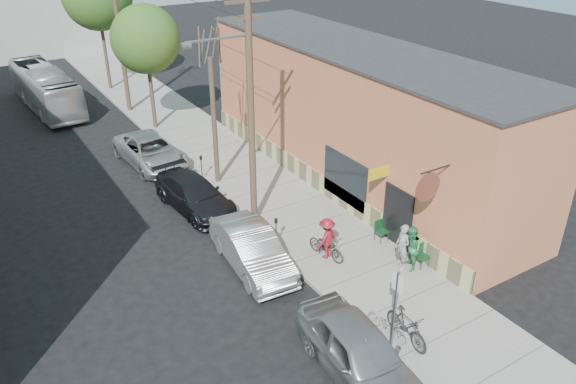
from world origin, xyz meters
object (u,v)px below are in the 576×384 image
patio_chair_b (422,256)px  car_3 (151,151)px  patron_green (411,249)px  car_1 (252,249)px  cyclist (327,238)px  car_0 (360,353)px  parking_meter_far (201,163)px  patron_grey (402,247)px  tree_leafy_mid (145,39)px  parked_bike_b (388,324)px  sign_post (395,303)px  patio_chair_a (382,231)px  utility_pole_near (249,106)px  car_2 (194,194)px  parking_meter_near (276,228)px  tree_bare (214,122)px  bus (45,89)px  parked_bike_a (407,327)px

patio_chair_b → car_3: bearing=109.5°
patron_green → car_1: 5.97m
cyclist → car_0: bearing=47.0°
parking_meter_far → patio_chair_b: size_ratio=1.41×
patron_grey → tree_leafy_mid: bearing=-168.0°
car_0 → car_3: 17.70m
parked_bike_b → sign_post: bearing=-124.3°
sign_post → patio_chair_a: bearing=52.5°
utility_pole_near → parked_bike_b: (0.17, -8.62, -4.82)m
parking_meter_far → car_3: 3.61m
tree_leafy_mid → patio_chair_a: size_ratio=8.33×
utility_pole_near → car_2: size_ratio=1.99×
car_3 → parking_meter_near: bearing=-86.5°
tree_bare → car_2: size_ratio=1.23×
patron_green → cyclist: bearing=-112.9°
patio_chair_a → car_2: size_ratio=0.18×
patio_chair_b → car_2: (-5.40, 9.01, 0.14)m
parking_meter_near → bus: size_ratio=0.12×
patio_chair_a → patron_grey: 1.97m
parking_meter_near → tree_bare: (0.55, 6.59, 2.26)m
parked_bike_a → parking_meter_near: bearing=97.7°
parking_meter_far → patron_green: 11.81m
sign_post → parked_bike_a: size_ratio=1.46×
car_0 → car_2: size_ratio=1.00×
car_0 → cyclist: bearing=68.6°
sign_post → car_1: size_ratio=0.57×
utility_pole_near → parked_bike_a: (0.47, -9.14, -4.68)m
cyclist → car_2: 7.10m
car_2 → utility_pole_near: bearing=-64.6°
parking_meter_far → patron_green: size_ratio=0.69×
parking_meter_near → car_1: size_ratio=0.25×
tree_leafy_mid → bus: 9.83m
cyclist → car_1: (-2.68, 1.12, -0.20)m
utility_pole_near → patio_chair_a: utility_pole_near is taller
parking_meter_far → car_0: 14.47m
patio_chair_a → car_2: 8.62m
sign_post → patron_grey: sign_post is taller
tree_leafy_mid → tree_bare: bearing=-90.0°
tree_leafy_mid → cyclist: (0.68, -17.17, -4.49)m
sign_post → tree_bare: 13.52m
parking_meter_near → parked_bike_a: parking_meter_near is taller
parked_bike_b → car_1: bearing=99.2°
tree_leafy_mid → patio_chair_b: 20.50m
car_0 → car_2: bearing=94.9°
tree_leafy_mid → patron_green: (2.87, -19.50, -4.44)m
parking_meter_near → patio_chair_b: 5.77m
sign_post → utility_pole_near: utility_pole_near is taller
parking_meter_far → tree_leafy_mid: bearing=86.2°
parked_bike_b → tree_bare: bearing=81.3°
car_0 → tree_leafy_mid: bearing=89.9°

